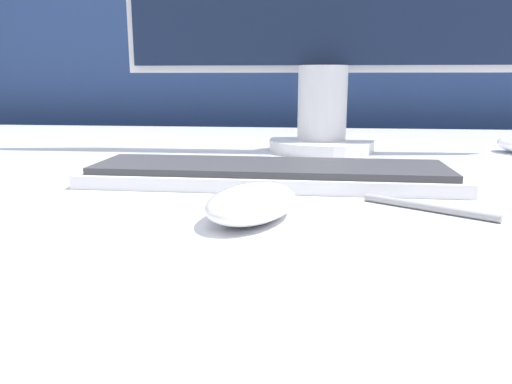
% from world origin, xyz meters
% --- Properties ---
extents(partition_panel, '(5.00, 0.03, 1.09)m').
position_xyz_m(partition_panel, '(0.00, 0.73, 0.55)').
color(partition_panel, navy).
rests_on(partition_panel, ground_plane).
extents(computer_mouse_near, '(0.11, 0.14, 0.03)m').
position_xyz_m(computer_mouse_near, '(-0.04, -0.26, 0.73)').
color(computer_mouse_near, white).
rests_on(computer_mouse_near, desk).
extents(keyboard, '(0.45, 0.13, 0.02)m').
position_xyz_m(keyboard, '(-0.03, -0.10, 0.72)').
color(keyboard, silver).
rests_on(keyboard, desk).
extents(pen, '(0.12, 0.08, 0.01)m').
position_xyz_m(pen, '(0.13, -0.22, 0.72)').
color(pen, '#99999E').
rests_on(pen, desk).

